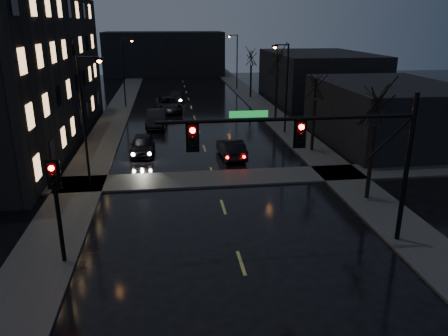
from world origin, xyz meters
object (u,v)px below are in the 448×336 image
object	(u,v)px
oncoming_car_b	(157,118)
oncoming_car_c	(168,104)
oncoming_car_d	(175,97)
lead_car	(231,148)
oncoming_car_a	(142,145)

from	to	relation	value
oncoming_car_b	oncoming_car_c	bearing A→B (deg)	84.78
oncoming_car_b	oncoming_car_d	size ratio (longest dim) A/B	1.17
oncoming_car_b	lead_car	bearing A→B (deg)	-58.94
oncoming_car_b	oncoming_car_a	bearing A→B (deg)	-92.29
oncoming_car_b	lead_car	distance (m)	12.44
oncoming_car_d	oncoming_car_a	bearing A→B (deg)	-89.86
oncoming_car_d	oncoming_car_b	bearing A→B (deg)	-91.07
oncoming_car_c	oncoming_car_d	world-z (taller)	oncoming_car_c
oncoming_car_a	oncoming_car_d	size ratio (longest dim) A/B	1.01
oncoming_car_b	lead_car	xyz separation A→B (m)	(5.72, -11.05, -0.12)
oncoming_car_a	oncoming_car_d	world-z (taller)	oncoming_car_a
oncoming_car_a	lead_car	distance (m)	6.93
oncoming_car_a	oncoming_car_d	bearing A→B (deg)	83.16
oncoming_car_d	lead_car	size ratio (longest dim) A/B	1.00
oncoming_car_b	oncoming_car_c	xyz separation A→B (m)	(1.19, 7.55, -0.02)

